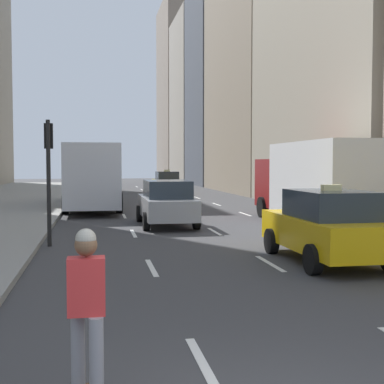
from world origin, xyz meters
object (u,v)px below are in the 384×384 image
at_px(sedan_black_near, 166,203).
at_px(skateboarder, 87,309).
at_px(box_truck, 315,181).
at_px(traffic_light_pole, 49,162).
at_px(taxi_lead, 167,182).
at_px(taxi_third, 327,226).
at_px(city_bus, 92,174).

distance_m(sedan_black_near, skateboarder, 15.12).
xyz_separation_m(box_truck, traffic_light_pole, (-9.55, -3.44, 0.70)).
bearing_deg(taxi_lead, taxi_third, -90.00).
bearing_deg(box_truck, taxi_lead, 97.17).
relative_size(taxi_third, traffic_light_pole, 1.22).
bearing_deg(taxi_third, taxi_lead, 90.00).
xyz_separation_m(skateboarder, traffic_light_pole, (-1.23, 10.52, 1.45)).
distance_m(taxi_lead, traffic_light_pole, 26.60).
xyz_separation_m(city_bus, box_truck, (8.41, -9.60, -0.08)).
bearing_deg(city_bus, skateboarder, -89.78).
bearing_deg(box_truck, taxi_third, -111.11).
height_order(sedan_black_near, city_bus, city_bus).
xyz_separation_m(taxi_lead, sedan_black_near, (-2.80, -21.33, -0.00)).
height_order(city_bus, traffic_light_pole, traffic_light_pole).
bearing_deg(traffic_light_pole, sedan_black_near, 47.80).
xyz_separation_m(taxi_third, box_truck, (2.80, 7.25, 0.83)).
relative_size(box_truck, traffic_light_pole, 2.33).
height_order(taxi_third, skateboarder, taxi_third).
bearing_deg(city_bus, traffic_light_pole, -94.99).
bearing_deg(traffic_light_pole, taxi_third, -29.47).
bearing_deg(traffic_light_pole, box_truck, 19.80).
relative_size(skateboarder, traffic_light_pole, 0.48).
relative_size(taxi_lead, sedan_black_near, 0.92).
bearing_deg(taxi_third, box_truck, 68.89).
bearing_deg(sedan_black_near, taxi_lead, 82.52).
distance_m(city_bus, traffic_light_pole, 13.10).
relative_size(taxi_lead, traffic_light_pole, 1.22).
bearing_deg(city_bus, taxi_lead, 66.07).
height_order(taxi_lead, skateboarder, taxi_lead).
height_order(box_truck, skateboarder, box_truck).
xyz_separation_m(box_truck, skateboarder, (-8.32, -13.96, -0.75)).
relative_size(taxi_third, sedan_black_near, 0.92).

